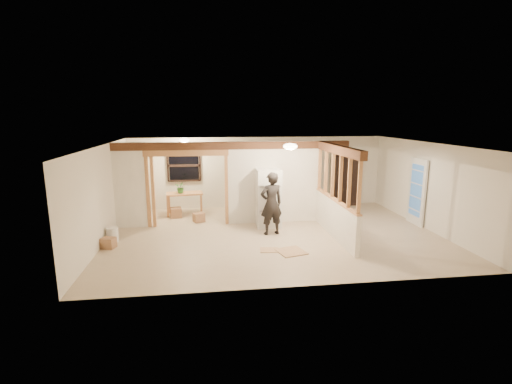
{
  "coord_description": "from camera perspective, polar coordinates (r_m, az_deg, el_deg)",
  "views": [
    {
      "loc": [
        -1.81,
        -9.74,
        3.27
      ],
      "look_at": [
        -0.46,
        0.4,
        1.13
      ],
      "focal_mm": 26.0,
      "sensor_mm": 36.0,
      "label": 1
    }
  ],
  "objects": [
    {
      "name": "ceiling_dome_main",
      "position": [
        9.51,
        5.29,
        6.99
      ],
      "size": [
        0.36,
        0.36,
        0.16
      ],
      "primitive_type": "ellipsoid",
      "color": "#FFEABF",
      "rests_on": "ceiling"
    },
    {
      "name": "hanging_bulb",
      "position": [
        11.4,
        -8.56,
        6.19
      ],
      "size": [
        0.07,
        0.07,
        0.07
      ],
      "primitive_type": "ellipsoid",
      "color": "#FFD88C",
      "rests_on": "ceiling"
    },
    {
      "name": "wall_left",
      "position": [
        10.31,
        -22.55,
        -0.41
      ],
      "size": [
        0.01,
        6.5,
        2.5
      ],
      "primitive_type": "cube",
      "color": "silver",
      "rests_on": "floor"
    },
    {
      "name": "box_util_b",
      "position": [
        12.31,
        -12.19,
        -3.1
      ],
      "size": [
        0.39,
        0.39,
        0.32
      ],
      "primitive_type": "cube",
      "rotation": [
        0.0,
        0.0,
        0.15
      ],
      "color": "#9C6D4B",
      "rests_on": "floor"
    },
    {
      "name": "bucket",
      "position": [
        10.46,
        -21.22,
        -6.14
      ],
      "size": [
        0.4,
        0.4,
        0.39
      ],
      "primitive_type": "cylinder",
      "rotation": [
        0.0,
        0.0,
        0.38
      ],
      "color": "silver",
      "rests_on": "floor"
    },
    {
      "name": "wall_right",
      "position": [
        11.78,
        24.93,
        0.82
      ],
      "size": [
        0.01,
        6.5,
        2.5
      ],
      "primitive_type": "cube",
      "color": "silver",
      "rests_on": "floor"
    },
    {
      "name": "header_beam_back",
      "position": [
        11.01,
        -3.37,
        7.15
      ],
      "size": [
        7.0,
        0.18,
        0.22
      ],
      "primitive_type": "cube",
      "color": "#57321D",
      "rests_on": "ceiling"
    },
    {
      "name": "doorway_frame",
      "position": [
        11.17,
        -10.47,
        0.41
      ],
      "size": [
        2.46,
        0.14,
        2.2
      ],
      "primitive_type": "cube",
      "color": "tan",
      "rests_on": "floor"
    },
    {
      "name": "floor_panel_near",
      "position": [
        9.15,
        5.42,
        -9.1
      ],
      "size": [
        0.77,
        0.77,
        0.02
      ],
      "primitive_type": "cube",
      "rotation": [
        0.0,
        0.0,
        0.27
      ],
      "color": "tan",
      "rests_on": "floor"
    },
    {
      "name": "bookshelf",
      "position": [
        13.9,
        13.43,
        1.79
      ],
      "size": [
        0.93,
        0.31,
        1.87
      ],
      "primitive_type": "cube",
      "color": "black",
      "rests_on": "floor"
    },
    {
      "name": "potted_plant",
      "position": [
        12.41,
        -11.49,
        0.72
      ],
      "size": [
        0.44,
        0.42,
        0.39
      ],
      "primitive_type": "imported",
      "rotation": [
        0.0,
        0.0,
        -0.44
      ],
      "color": "#2B5321",
      "rests_on": "work_table"
    },
    {
      "name": "wall_back",
      "position": [
        13.27,
        0.33,
        3.05
      ],
      "size": [
        9.0,
        0.01,
        2.5
      ],
      "primitive_type": "cube",
      "color": "silver",
      "rests_on": "floor"
    },
    {
      "name": "refrigerator",
      "position": [
        10.96,
        1.9,
        -0.91
      ],
      "size": [
        0.71,
        0.69,
        1.72
      ],
      "primitive_type": "cube",
      "color": "white",
      "rests_on": "floor"
    },
    {
      "name": "stud_partition",
      "position": [
        10.08,
        12.31,
        2.34
      ],
      "size": [
        0.14,
        3.2,
        1.32
      ],
      "primitive_type": "cube",
      "color": "tan",
      "rests_on": "pony_wall"
    },
    {
      "name": "window_back",
      "position": [
        13.05,
        -11.02,
        4.01
      ],
      "size": [
        1.12,
        0.1,
        1.1
      ],
      "primitive_type": "cube",
      "color": "black",
      "rests_on": "wall_back"
    },
    {
      "name": "work_table",
      "position": [
        12.56,
        -10.88,
        -1.76
      ],
      "size": [
        1.23,
        0.71,
        0.74
      ],
      "primitive_type": "cube",
      "rotation": [
        0.0,
        0.0,
        0.1
      ],
      "color": "tan",
      "rests_on": "floor"
    },
    {
      "name": "shop_vac",
      "position": [
        12.47,
        -17.22,
        -2.47
      ],
      "size": [
        0.59,
        0.59,
        0.62
      ],
      "primitive_type": "cylinder",
      "rotation": [
        0.0,
        0.0,
        0.29
      ],
      "color": "#B81E08",
      "rests_on": "floor"
    },
    {
      "name": "ceiling",
      "position": [
        9.94,
        2.95,
        7.35
      ],
      "size": [
        9.0,
        6.5,
        0.01
      ],
      "primitive_type": "cube",
      "color": "white"
    },
    {
      "name": "box_util_a",
      "position": [
        11.69,
        -8.78,
        -3.88
      ],
      "size": [
        0.41,
        0.38,
        0.28
      ],
      "primitive_type": "cube",
      "rotation": [
        0.0,
        0.0,
        0.42
      ],
      "color": "#9C6D4B",
      "rests_on": "floor"
    },
    {
      "name": "french_door",
      "position": [
        12.12,
        23.51,
        0.02
      ],
      "size": [
        0.12,
        0.86,
        2.0
      ],
      "primitive_type": "cube",
      "color": "white",
      "rests_on": "floor"
    },
    {
      "name": "woman",
      "position": [
        10.19,
        2.37,
        -1.79
      ],
      "size": [
        0.72,
        0.55,
        1.75
      ],
      "primitive_type": "imported",
      "rotation": [
        0.0,
        0.0,
        3.37
      ],
      "color": "#272324",
      "rests_on": "floor"
    },
    {
      "name": "partition_center",
      "position": [
        11.31,
        2.77,
        1.5
      ],
      "size": [
        2.8,
        0.12,
        2.5
      ],
      "primitive_type": "cube",
      "color": "white",
      "rests_on": "floor"
    },
    {
      "name": "ceiling_dome_util",
      "position": [
        12.09,
        -10.95,
        7.85
      ],
      "size": [
        0.32,
        0.32,
        0.14
      ],
      "primitive_type": "ellipsoid",
      "color": "#FFEABF",
      "rests_on": "ceiling"
    },
    {
      "name": "pony_wall",
      "position": [
        10.33,
        12.03,
        -4.02
      ],
      "size": [
        0.12,
        3.2,
        1.0
      ],
      "primitive_type": "cube",
      "color": "white",
      "rests_on": "floor"
    },
    {
      "name": "floor_panel_far",
      "position": [
        9.22,
        2.07,
        -8.91
      ],
      "size": [
        0.5,
        0.42,
        0.01
      ],
      "primitive_type": "cube",
      "rotation": [
        0.0,
        0.0,
        -0.13
      ],
      "color": "tan",
      "rests_on": "floor"
    },
    {
      "name": "floor",
      "position": [
        10.44,
        2.8,
        -6.5
      ],
      "size": [
        9.0,
        6.5,
        0.01
      ],
      "primitive_type": "cube",
      "color": "#BEA88D",
      "rests_on": "ground"
    },
    {
      "name": "box_front",
      "position": [
        10.04,
        -21.76,
        -7.29
      ],
      "size": [
        0.39,
        0.35,
        0.26
      ],
      "primitive_type": "cube",
      "rotation": [
        0.0,
        0.0,
        -0.3
      ],
      "color": "#9C6D4B",
      "rests_on": "floor"
    },
    {
      "name": "wall_front",
      "position": [
        7.04,
        7.68,
        -4.98
      ],
      "size": [
        9.0,
        0.01,
        2.5
      ],
      "primitive_type": "cube",
      "color": "silver",
      "rests_on": "floor"
    },
    {
      "name": "header_beam_right",
      "position": [
        9.99,
        12.49,
        6.42
      ],
      "size": [
        0.18,
        3.3,
        0.22
      ],
      "primitive_type": "cube",
      "color": "#57321D",
      "rests_on": "ceiling"
    },
    {
      "name": "partition_left_stub",
      "position": [
        11.35,
        -18.85,
        0.92
      ],
      "size": [
        0.9,
        0.12,
        2.5
      ],
      "primitive_type": "cube",
      "color": "white",
      "rests_on": "floor"
    }
  ]
}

